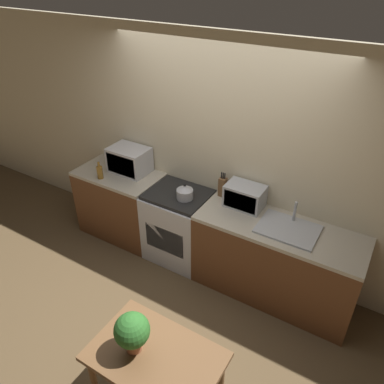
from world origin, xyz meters
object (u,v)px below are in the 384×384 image
(bottle, at_px, (100,172))
(dining_table, at_px, (156,364))
(stove_range, at_px, (179,225))
(microwave, at_px, (129,160))
(kettle, at_px, (185,192))
(toaster_oven, at_px, (245,196))

(bottle, distance_m, dining_table, 2.43)
(stove_range, bearing_deg, microwave, 171.51)
(dining_table, bearing_deg, stove_range, 118.05)
(microwave, xyz_separation_m, bottle, (-0.20, -0.32, -0.07))
(kettle, bearing_deg, bottle, -172.09)
(kettle, xyz_separation_m, bottle, (-1.10, -0.15, 0.00))
(stove_range, height_order, dining_table, stove_range)
(bottle, relative_size, toaster_oven, 0.53)
(stove_range, height_order, kettle, kettle)
(stove_range, bearing_deg, kettle, -21.64)
(kettle, height_order, microwave, microwave)
(microwave, relative_size, dining_table, 0.50)
(microwave, relative_size, toaster_oven, 1.17)
(kettle, bearing_deg, stove_range, 158.36)
(kettle, distance_m, dining_table, 1.85)
(microwave, distance_m, toaster_oven, 1.52)
(stove_range, distance_m, microwave, 1.00)
(microwave, xyz_separation_m, dining_table, (1.68, -1.81, -0.41))
(kettle, relative_size, microwave, 0.40)
(toaster_oven, bearing_deg, microwave, -178.55)
(toaster_oven, bearing_deg, dining_table, -84.92)
(toaster_oven, bearing_deg, stove_range, -168.10)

